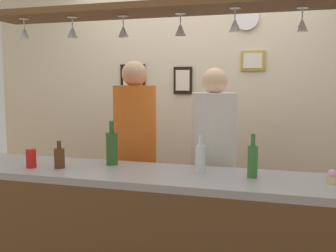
{
  "coord_description": "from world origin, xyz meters",
  "views": [
    {
      "loc": [
        0.78,
        -2.59,
        1.54
      ],
      "look_at": [
        0.0,
        0.1,
        1.22
      ],
      "focal_mm": 41.26,
      "sensor_mm": 36.0,
      "label": 1
    }
  ],
  "objects_px": {
    "picture_frame_upper_small": "(253,61)",
    "picture_frame_caricature": "(133,81)",
    "bottle_beer_brown_stubby": "(59,157)",
    "picture_frame_crest": "(183,80)",
    "drink_can": "(31,158)",
    "wall_clock": "(247,18)",
    "person_right_white_patterned_shirt": "(214,155)",
    "cupcake": "(332,177)",
    "bottle_champagne_green": "(112,147)",
    "bottle_soda_clear": "(200,158)",
    "person_left_orange_shirt": "(135,146)",
    "bottle_beer_green_import": "(253,160)"
  },
  "relations": [
    {
      "from": "bottle_beer_brown_stubby",
      "to": "wall_clock",
      "type": "distance_m",
      "value": 2.09
    },
    {
      "from": "bottle_beer_brown_stubby",
      "to": "person_left_orange_shirt",
      "type": "bearing_deg",
      "value": 67.96
    },
    {
      "from": "person_right_white_patterned_shirt",
      "to": "bottle_beer_brown_stubby",
      "type": "xyz_separation_m",
      "value": [
        -0.91,
        -0.67,
        0.06
      ]
    },
    {
      "from": "person_right_white_patterned_shirt",
      "to": "bottle_champagne_green",
      "type": "xyz_separation_m",
      "value": [
        -0.62,
        -0.48,
        0.11
      ]
    },
    {
      "from": "bottle_beer_brown_stubby",
      "to": "drink_can",
      "type": "distance_m",
      "value": 0.19
    },
    {
      "from": "cupcake",
      "to": "picture_frame_crest",
      "type": "relative_size",
      "value": 0.3
    },
    {
      "from": "person_right_white_patterned_shirt",
      "to": "picture_frame_caricature",
      "type": "height_order",
      "value": "picture_frame_caricature"
    },
    {
      "from": "person_right_white_patterned_shirt",
      "to": "drink_can",
      "type": "distance_m",
      "value": 1.31
    },
    {
      "from": "bottle_beer_green_import",
      "to": "bottle_beer_brown_stubby",
      "type": "height_order",
      "value": "bottle_beer_green_import"
    },
    {
      "from": "person_left_orange_shirt",
      "to": "bottle_beer_brown_stubby",
      "type": "relative_size",
      "value": 9.46
    },
    {
      "from": "person_right_white_patterned_shirt",
      "to": "picture_frame_crest",
      "type": "height_order",
      "value": "picture_frame_crest"
    },
    {
      "from": "bottle_beer_brown_stubby",
      "to": "bottle_soda_clear",
      "type": "height_order",
      "value": "bottle_soda_clear"
    },
    {
      "from": "cupcake",
      "to": "picture_frame_upper_small",
      "type": "xyz_separation_m",
      "value": [
        -0.54,
        1.38,
        0.72
      ]
    },
    {
      "from": "bottle_beer_green_import",
      "to": "picture_frame_caricature",
      "type": "xyz_separation_m",
      "value": [
        -1.28,
        1.36,
        0.46
      ]
    },
    {
      "from": "bottle_champagne_green",
      "to": "cupcake",
      "type": "bearing_deg",
      "value": -4.56
    },
    {
      "from": "drink_can",
      "to": "wall_clock",
      "type": "relative_size",
      "value": 0.55
    },
    {
      "from": "bottle_beer_brown_stubby",
      "to": "picture_frame_upper_small",
      "type": "bearing_deg",
      "value": 52.4
    },
    {
      "from": "bottle_beer_brown_stubby",
      "to": "picture_frame_crest",
      "type": "distance_m",
      "value": 1.61
    },
    {
      "from": "bottle_beer_green_import",
      "to": "picture_frame_upper_small",
      "type": "distance_m",
      "value": 1.51
    },
    {
      "from": "bottle_beer_brown_stubby",
      "to": "picture_frame_caricature",
      "type": "height_order",
      "value": "picture_frame_caricature"
    },
    {
      "from": "person_left_orange_shirt",
      "to": "wall_clock",
      "type": "bearing_deg",
      "value": 44.82
    },
    {
      "from": "person_left_orange_shirt",
      "to": "drink_can",
      "type": "distance_m",
      "value": 0.84
    },
    {
      "from": "bottle_beer_brown_stubby",
      "to": "picture_frame_upper_small",
      "type": "height_order",
      "value": "picture_frame_upper_small"
    },
    {
      "from": "bottle_soda_clear",
      "to": "wall_clock",
      "type": "xyz_separation_m",
      "value": [
        0.15,
        1.32,
        1.05
      ]
    },
    {
      "from": "person_right_white_patterned_shirt",
      "to": "drink_can",
      "type": "relative_size",
      "value": 13.47
    },
    {
      "from": "bottle_beer_brown_stubby",
      "to": "picture_frame_caricature",
      "type": "xyz_separation_m",
      "value": [
        -0.05,
        1.46,
        0.5
      ]
    },
    {
      "from": "person_left_orange_shirt",
      "to": "picture_frame_upper_small",
      "type": "relative_size",
      "value": 7.74
    },
    {
      "from": "bottle_beer_green_import",
      "to": "picture_frame_caricature",
      "type": "bearing_deg",
      "value": 133.27
    },
    {
      "from": "bottle_beer_brown_stubby",
      "to": "bottle_soda_clear",
      "type": "xyz_separation_m",
      "value": [
        0.91,
        0.13,
        0.02
      ]
    },
    {
      "from": "cupcake",
      "to": "wall_clock",
      "type": "bearing_deg",
      "value": 113.84
    },
    {
      "from": "bottle_beer_green_import",
      "to": "drink_can",
      "type": "height_order",
      "value": "bottle_beer_green_import"
    },
    {
      "from": "person_right_white_patterned_shirt",
      "to": "cupcake",
      "type": "bearing_deg",
      "value": -37.65
    },
    {
      "from": "bottle_beer_brown_stubby",
      "to": "bottle_champagne_green",
      "type": "bearing_deg",
      "value": 34.06
    },
    {
      "from": "bottle_soda_clear",
      "to": "drink_can",
      "type": "distance_m",
      "value": 1.11
    },
    {
      "from": "picture_frame_crest",
      "to": "picture_frame_caricature",
      "type": "bearing_deg",
      "value": 180.0
    },
    {
      "from": "picture_frame_crest",
      "to": "picture_frame_caricature",
      "type": "height_order",
      "value": "picture_frame_caricature"
    },
    {
      "from": "bottle_champagne_green",
      "to": "wall_clock",
      "type": "xyz_separation_m",
      "value": [
        0.78,
        1.26,
        1.02
      ]
    },
    {
      "from": "bottle_soda_clear",
      "to": "person_left_orange_shirt",
      "type": "bearing_deg",
      "value": 139.97
    },
    {
      "from": "drink_can",
      "to": "picture_frame_caricature",
      "type": "bearing_deg",
      "value": 84.88
    },
    {
      "from": "wall_clock",
      "to": "person_right_white_patterned_shirt",
      "type": "bearing_deg",
      "value": -101.05
    },
    {
      "from": "person_left_orange_shirt",
      "to": "cupcake",
      "type": "relative_size",
      "value": 21.84
    },
    {
      "from": "person_right_white_patterned_shirt",
      "to": "bottle_beer_brown_stubby",
      "type": "distance_m",
      "value": 1.13
    },
    {
      "from": "person_left_orange_shirt",
      "to": "bottle_beer_green_import",
      "type": "relative_size",
      "value": 6.55
    },
    {
      "from": "bottle_champagne_green",
      "to": "wall_clock",
      "type": "relative_size",
      "value": 1.36
    },
    {
      "from": "bottle_champagne_green",
      "to": "picture_frame_upper_small",
      "type": "height_order",
      "value": "picture_frame_upper_small"
    },
    {
      "from": "cupcake",
      "to": "picture_frame_upper_small",
      "type": "bearing_deg",
      "value": 111.48
    },
    {
      "from": "bottle_champagne_green",
      "to": "bottle_soda_clear",
      "type": "bearing_deg",
      "value": -5.63
    },
    {
      "from": "picture_frame_caricature",
      "to": "cupcake",
      "type": "bearing_deg",
      "value": -38.7
    },
    {
      "from": "person_left_orange_shirt",
      "to": "picture_frame_crest",
      "type": "relative_size",
      "value": 6.55
    },
    {
      "from": "picture_frame_upper_small",
      "to": "picture_frame_caricature",
      "type": "height_order",
      "value": "picture_frame_upper_small"
    }
  ]
}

